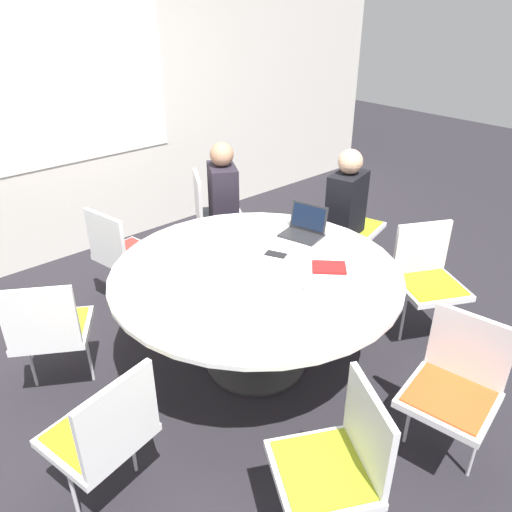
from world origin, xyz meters
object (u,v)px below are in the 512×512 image
object	(u,v)px
chair_6	(456,382)
cell_phone	(276,254)
chair_5	(338,459)
chair_7	(428,274)
chair_3	(49,327)
coffee_cup	(311,286)
person_0	(348,209)
chair_2	(122,250)
spiral_notebook	(329,267)
laptop	(305,227)
chair_1	(213,210)
chair_0	(349,218)
chair_4	(104,430)
person_1	(225,199)

from	to	relation	value
chair_6	cell_phone	bearing A→B (deg)	-7.55
chair_5	chair_7	bearing A→B (deg)	-41.80
chair_3	coffee_cup	size ratio (longest dim) A/B	9.85
chair_6	cell_phone	world-z (taller)	chair_6
person_0	cell_phone	bearing A→B (deg)	-0.99
chair_2	spiral_notebook	world-z (taller)	chair_2
chair_6	laptop	world-z (taller)	laptop
chair_5	person_0	distance (m)	2.38
chair_7	chair_1	bearing A→B (deg)	-48.98
coffee_cup	chair_0	bearing A→B (deg)	30.89
chair_4	chair_5	world-z (taller)	same
coffee_cup	person_1	bearing A→B (deg)	68.89
chair_5	person_0	bearing A→B (deg)	-22.91
chair_0	cell_phone	world-z (taller)	chair_0
person_0	cell_phone	xyz separation A→B (m)	(-1.07, -0.26, 0.05)
chair_3	chair_7	bearing A→B (deg)	5.16
chair_7	person_1	xyz separation A→B (m)	(-0.49, 1.71, 0.20)
chair_4	laptop	distance (m)	1.93
chair_0	spiral_notebook	size ratio (longest dim) A/B	3.33
chair_0	cell_phone	distance (m)	1.36
chair_4	person_1	world-z (taller)	person_1
chair_4	person_1	xyz separation A→B (m)	(1.91, 1.50, 0.20)
chair_0	laptop	distance (m)	1.01
chair_1	spiral_notebook	bearing A→B (deg)	17.44
person_1	chair_2	bearing A→B (deg)	-65.72
chair_3	chair_0	bearing A→B (deg)	28.76
chair_5	chair_0	bearing A→B (deg)	-23.40
chair_3	chair_6	size ratio (longest dim) A/B	1.00
chair_0	chair_5	xyz separation A→B (m)	(-2.07, -1.62, 0.00)
chair_4	laptop	world-z (taller)	laptop
chair_0	chair_6	bearing A→B (deg)	39.72
chair_6	chair_3	bearing A→B (deg)	27.05
chair_4	chair_7	world-z (taller)	same
chair_4	chair_6	size ratio (longest dim) A/B	1.00
chair_0	coffee_cup	bearing A→B (deg)	16.44
chair_0	coffee_cup	size ratio (longest dim) A/B	9.85
chair_3	chair_6	distance (m)	2.35
chair_5	chair_6	world-z (taller)	same
chair_2	chair_5	size ratio (longest dim) A/B	1.00
chair_0	chair_6	distance (m)	2.12
coffee_cup	chair_3	bearing A→B (deg)	138.68
chair_3	laptop	size ratio (longest dim) A/B	2.56
laptop	coffee_cup	bearing A→B (deg)	-58.24
person_1	coffee_cup	size ratio (longest dim) A/B	13.91
person_0	chair_2	bearing A→B (deg)	-44.53
chair_3	chair_6	world-z (taller)	same
chair_4	person_0	size ratio (longest dim) A/B	0.71
chair_1	spiral_notebook	xyz separation A→B (m)	(-0.36, -1.71, 0.25)
chair_5	person_0	world-z (taller)	person_0
chair_6	person_1	distance (m)	2.46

